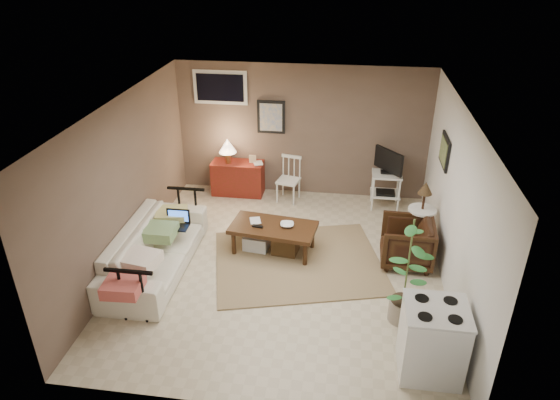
# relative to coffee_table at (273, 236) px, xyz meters

# --- Properties ---
(floor) EXTENTS (5.00, 5.00, 0.00)m
(floor) POSITION_rel_coffee_table_xyz_m (0.21, -0.39, -0.27)
(floor) COLOR #C1B293
(floor) RESTS_ON ground
(art_back) EXTENTS (0.50, 0.03, 0.60)m
(art_back) POSITION_rel_coffee_table_xyz_m (-0.34, 2.09, 1.18)
(art_back) COLOR black
(art_right) EXTENTS (0.03, 0.60, 0.45)m
(art_right) POSITION_rel_coffee_table_xyz_m (2.43, 0.66, 1.25)
(art_right) COLOR black
(window) EXTENTS (0.96, 0.03, 0.60)m
(window) POSITION_rel_coffee_table_xyz_m (-1.24, 2.09, 1.68)
(window) COLOR silver
(rug) EXTENTS (2.81, 2.47, 0.02)m
(rug) POSITION_rel_coffee_table_xyz_m (0.42, -0.25, -0.26)
(rug) COLOR #8C7A52
(rug) RESTS_ON floor
(coffee_table) EXTENTS (1.34, 0.81, 0.48)m
(coffee_table) POSITION_rel_coffee_table_xyz_m (0.00, 0.00, 0.00)
(coffee_table) COLOR #3D2010
(coffee_table) RESTS_ON floor
(sofa) EXTENTS (0.67, 2.29, 0.90)m
(sofa) POSITION_rel_coffee_table_xyz_m (-1.59, -0.67, 0.18)
(sofa) COLOR silver
(sofa) RESTS_ON floor
(sofa_pillows) EXTENTS (0.44, 2.18, 0.15)m
(sofa_pillows) POSITION_rel_coffee_table_xyz_m (-1.54, -0.94, 0.28)
(sofa_pillows) COLOR #F0DBC6
(sofa_pillows) RESTS_ON sofa
(sofa_end_rails) EXTENTS (0.62, 2.29, 0.77)m
(sofa_end_rails) POSITION_rel_coffee_table_xyz_m (-1.46, -0.67, 0.12)
(sofa_end_rails) COLOR black
(sofa_end_rails) RESTS_ON floor
(laptop) EXTENTS (0.35, 0.26, 0.24)m
(laptop) POSITION_rel_coffee_table_xyz_m (-1.37, -0.28, 0.31)
(laptop) COLOR black
(laptop) RESTS_ON sofa
(red_console) EXTENTS (0.94, 0.42, 1.09)m
(red_console) POSITION_rel_coffee_table_xyz_m (-0.96, 1.87, 0.11)
(red_console) COLOR maroon
(red_console) RESTS_ON floor
(spindle_chair) EXTENTS (0.44, 0.44, 0.82)m
(spindle_chair) POSITION_rel_coffee_table_xyz_m (0.02, 1.75, 0.12)
(spindle_chair) COLOR silver
(spindle_chair) RESTS_ON floor
(tv_stand) EXTENTS (0.51, 0.52, 1.08)m
(tv_stand) POSITION_rel_coffee_table_xyz_m (1.75, 1.71, 0.30)
(tv_stand) COLOR silver
(tv_stand) RESTS_ON floor
(side_table) EXTENTS (0.42, 0.42, 1.12)m
(side_table) POSITION_rel_coffee_table_xyz_m (2.20, 0.42, 0.43)
(side_table) COLOR silver
(side_table) RESTS_ON floor
(armchair) EXTENTS (0.70, 0.75, 0.75)m
(armchair) POSITION_rel_coffee_table_xyz_m (1.97, -0.02, 0.10)
(armchair) COLOR black
(armchair) RESTS_ON floor
(potted_plant) EXTENTS (0.37, 0.37, 1.47)m
(potted_plant) POSITION_rel_coffee_table_xyz_m (1.83, -1.31, 0.51)
(potted_plant) COLOR gray
(potted_plant) RESTS_ON floor
(stove) EXTENTS (0.67, 0.62, 0.87)m
(stove) POSITION_rel_coffee_table_xyz_m (2.06, -2.12, 0.16)
(stove) COLOR silver
(stove) RESTS_ON floor
(bowl) EXTENTS (0.20, 0.07, 0.20)m
(bowl) POSITION_rel_coffee_table_xyz_m (0.22, 0.01, 0.29)
(bowl) COLOR #3D2010
(bowl) RESTS_ON coffee_table
(book_table) EXTENTS (0.16, 0.06, 0.22)m
(book_table) POSITION_rel_coffee_table_xyz_m (-0.36, 0.07, 0.29)
(book_table) COLOR #3D2010
(book_table) RESTS_ON coffee_table
(book_console) EXTENTS (0.16, 0.07, 0.22)m
(book_console) POSITION_rel_coffee_table_xyz_m (-0.63, 1.84, 0.47)
(book_console) COLOR #3D2010
(book_console) RESTS_ON red_console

